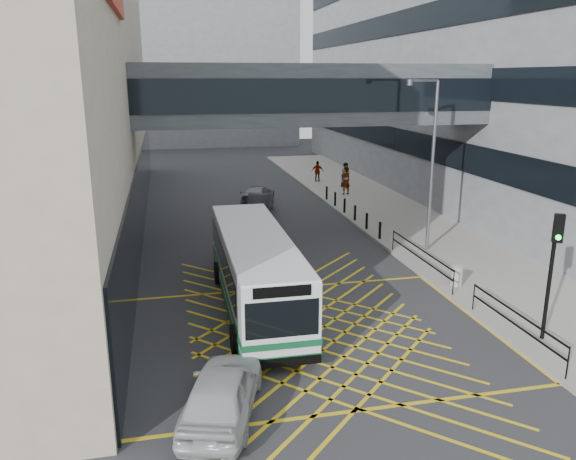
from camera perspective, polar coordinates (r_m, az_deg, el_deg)
ground at (r=19.16m, az=2.61°, el=-10.65°), size 120.00×120.00×0.00m
building_right at (r=49.65m, az=23.64°, el=15.97°), size 24.09×44.00×20.00m
building_far at (r=76.67m, az=-10.88°, el=15.52°), size 28.00×16.00×18.00m
skybridge at (r=29.61m, az=2.42°, el=13.60°), size 20.00×4.10×3.00m
pavement at (r=35.38m, az=10.48°, el=1.49°), size 6.00×54.00×0.16m
box_junction at (r=19.16m, az=2.61°, el=-10.64°), size 12.00×9.00×0.01m
bus at (r=20.81m, az=-3.37°, el=-3.93°), size 2.65×10.25×2.87m
car_white at (r=14.81m, az=-6.73°, el=-15.99°), size 3.07×4.84×1.43m
car_dark at (r=35.61m, az=-2.82°, el=2.75°), size 2.65×4.41×1.29m
car_silver at (r=38.42m, az=-3.10°, el=3.68°), size 3.16×4.49×1.29m
traffic_light at (r=19.30m, az=25.35°, el=-2.70°), size 0.35×0.50×4.22m
street_lamp at (r=27.44m, az=14.21°, el=7.30°), size 1.83×0.68×8.10m
litter_bin at (r=23.88m, az=16.76°, el=-4.47°), size 0.47×0.47×0.82m
kerb_railings at (r=22.56m, az=16.76°, el=-4.79°), size 0.05×12.54×1.00m
bollards at (r=34.30m, az=6.28°, el=2.13°), size 0.14×10.14×0.90m
pedestrian_a at (r=40.63m, az=5.90°, el=4.98°), size 0.92×0.77×1.97m
pedestrian_b at (r=43.62m, az=5.91°, el=5.60°), size 1.03×0.95×1.84m
pedestrian_c at (r=45.60m, az=3.03°, el=5.97°), size 1.08×0.81×1.65m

